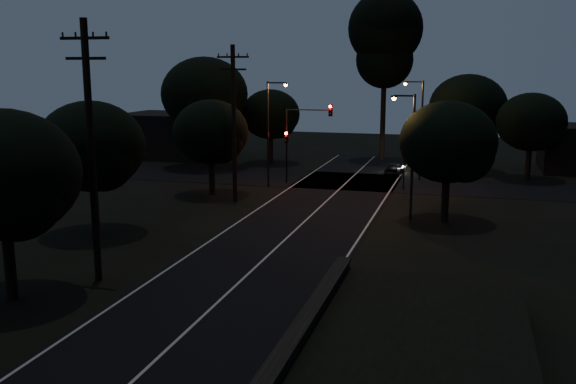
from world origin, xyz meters
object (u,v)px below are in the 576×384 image
Objects in this scene: utility_pole_mid at (91,148)px; signal_mast at (307,129)px; utility_pole_far at (234,121)px; streetlight_c at (410,148)px; tall_pine at (385,39)px; signal_left at (287,147)px; streetlight_b at (419,123)px; car at (394,169)px; streetlight_a at (270,126)px; signal_right at (405,151)px.

signal_mast is (3.09, 24.99, -1.40)m from utility_pole_mid.
streetlight_c is at bearing -9.60° from utility_pole_far.
tall_pine is at bearing 75.38° from signal_mast.
streetlight_c is at bearing -43.76° from signal_left.
signal_left is (1.40, 7.99, -2.65)m from utility_pole_far.
streetlight_b is at bearing -68.62° from tall_pine.
utility_pole_far is 0.65× the size of tall_pine.
utility_pole_mid is at bearing -111.30° from streetlight_b.
tall_pine is 2.16× the size of streetlight_c.
signal_left reaches higher than car.
car is at bearing 43.24° from streetlight_a.
signal_right is (9.20, 0.00, 0.00)m from signal_left.
utility_pole_mid reaches higher than signal_mast.
car is (8.51, 8.00, -4.10)m from streetlight_a.
tall_pine is 18.32m from signal_left.
streetlight_c is (11.14, -8.00, -0.29)m from streetlight_a.
utility_pole_mid is 1.47× the size of streetlight_c.
streetlight_b is at bearing 29.48° from streetlight_a.
signal_left is at bearing 70.41° from streetlight_a.
tall_pine is 2.03× the size of streetlight_b.
utility_pole_mid is at bearing -112.99° from signal_right.
signal_left is at bearing -157.95° from streetlight_b.
utility_pole_mid is at bearing -91.73° from streetlight_a.
streetlight_c is at bearing -87.86° from streetlight_b.
signal_left and signal_right have the same top height.
streetlight_a is at bearing 83.41° from utility_pole_far.
streetlight_a is 2.56× the size of car.
signal_left is 14.52m from streetlight_c.
signal_right is 0.55× the size of streetlight_c.
utility_pole_mid is at bearing -90.00° from utility_pole_far.
tall_pine reaches higher than streetlight_a.
utility_pole_far is at bearing -99.94° from signal_left.
signal_mast is at bearing -104.62° from tall_pine.
streetlight_c is at bearing -35.69° from streetlight_a.
streetlight_a reaches higher than signal_right.
car is (7.80, 6.01, -2.30)m from signal_left.
tall_pine is 2.60× the size of signal_mast.
signal_left is (1.40, 24.99, -2.90)m from utility_pole_mid.
signal_right reaches higher than car.
signal_right is 10.26m from streetlight_a.
streetlight_a is 12.19m from streetlight_b.
car is (9.20, 14.00, -4.95)m from utility_pole_far.
signal_right is 7.66m from signal_mast.
streetlight_b is (10.61, 6.00, 0.00)m from streetlight_a.
streetlight_a is (-2.39, -1.99, 0.30)m from signal_mast.
streetlight_c is (1.23, -9.99, 1.51)m from signal_right.
signal_mast is at bearing 0.13° from signal_left.
streetlight_c is at bearing -48.81° from signal_mast.
car is at bearing 73.47° from utility_pole_mid.
streetlight_b is (9.91, 4.01, 1.80)m from signal_left.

